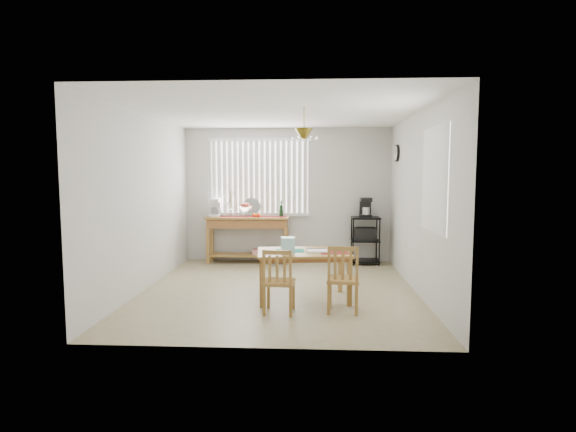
# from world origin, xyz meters

# --- Properties ---
(ground) EXTENTS (4.00, 4.50, 0.01)m
(ground) POSITION_xyz_m (0.00, 0.00, -0.01)
(ground) COLOR tan
(room_shell) EXTENTS (4.20, 4.70, 2.70)m
(room_shell) POSITION_xyz_m (0.00, 0.02, 1.69)
(room_shell) COLOR beige
(room_shell) RESTS_ON ground
(sideboard) EXTENTS (1.59, 0.45, 0.89)m
(sideboard) POSITION_xyz_m (-0.75, 2.01, 0.67)
(sideboard) COLOR olive
(sideboard) RESTS_ON ground
(sideboard_items) EXTENTS (1.51, 0.38, 0.68)m
(sideboard_items) POSITION_xyz_m (-1.02, 2.02, 1.03)
(sideboard_items) COLOR #660D0D
(sideboard_items) RESTS_ON sideboard
(wire_cart) EXTENTS (0.53, 0.42, 0.90)m
(wire_cart) POSITION_xyz_m (1.50, 2.00, 0.54)
(wire_cart) COLOR black
(wire_cart) RESTS_ON ground
(cart_items) EXTENTS (0.21, 0.25, 0.37)m
(cart_items) POSITION_xyz_m (1.50, 2.01, 1.07)
(cart_items) COLOR black
(cart_items) RESTS_ON wire_cart
(dining_table) EXTENTS (1.33, 0.93, 0.67)m
(dining_table) POSITION_xyz_m (0.37, -0.49, 0.59)
(dining_table) COLOR olive
(dining_table) RESTS_ON ground
(table_items) EXTENTS (0.99, 0.43, 0.21)m
(table_items) POSITION_xyz_m (0.26, -0.61, 0.75)
(table_items) COLOR #167E62
(table_items) RESTS_ON dining_table
(chair_left) EXTENTS (0.40, 0.40, 0.81)m
(chair_left) POSITION_xyz_m (0.07, -1.13, 0.40)
(chair_left) COLOR olive
(chair_left) RESTS_ON ground
(chair_right) EXTENTS (0.43, 0.43, 0.85)m
(chair_right) POSITION_xyz_m (0.87, -1.03, 0.42)
(chair_right) COLOR olive
(chair_right) RESTS_ON ground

